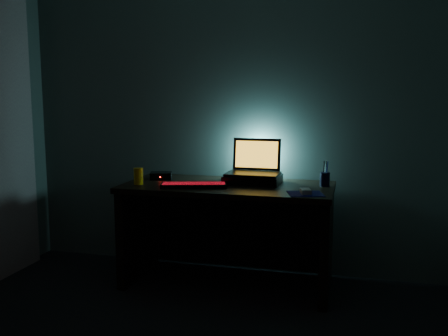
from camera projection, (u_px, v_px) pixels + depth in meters
name	position (u px, v px, depth m)	size (l,w,h in m)	color
room	(127.00, 130.00, 1.97)	(3.50, 4.00, 2.50)	black
desk	(229.00, 218.00, 3.68)	(1.50, 0.70, 0.75)	black
curtain	(3.00, 127.00, 3.77)	(0.06, 0.65, 2.30)	#B9A394
riser	(253.00, 179.00, 3.64)	(0.40, 0.30, 0.06)	black
laptop	(254.00, 166.00, 3.68)	(0.38, 0.29, 0.26)	black
keyboard	(194.00, 185.00, 3.49)	(0.48, 0.26, 0.03)	black
mousepad	(305.00, 194.00, 3.24)	(0.22, 0.20, 0.00)	#0B0E4E
mouse	(306.00, 191.00, 3.24)	(0.06, 0.10, 0.03)	gray
pen_cup	(325.00, 179.00, 3.51)	(0.07, 0.07, 0.10)	black
juice_glass	(138.00, 176.00, 3.59)	(0.07, 0.07, 0.12)	#DDAA0B
router	(161.00, 176.00, 3.81)	(0.19, 0.17, 0.05)	black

